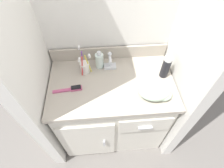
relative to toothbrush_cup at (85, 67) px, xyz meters
name	(u,v)px	position (x,y,z in m)	size (l,w,h in m)	color
ground_plane	(112,128)	(0.19, -0.12, -0.81)	(6.00, 6.00, 0.00)	slate
wall_back	(108,14)	(0.19, 0.19, 0.29)	(1.07, 0.08, 2.20)	silver
wall_left	(20,49)	(-0.31, -0.12, 0.29)	(0.08, 0.61, 2.20)	silver
wall_right	(198,40)	(0.68, -0.12, 0.29)	(0.08, 0.61, 2.20)	silver
vanity	(112,109)	(0.18, -0.13, -0.42)	(0.89, 0.55, 0.76)	silver
backsplash	(109,53)	(0.19, 0.13, 0.00)	(0.89, 0.02, 0.11)	#B2A899
sink_faucet	(110,63)	(0.19, 0.03, 0.00)	(0.09, 0.09, 0.14)	silver
toothbrush_cup	(85,67)	(0.00, 0.00, 0.00)	(0.09, 0.11, 0.20)	white
soap_dispenser	(99,60)	(0.11, 0.05, 0.01)	(0.06, 0.06, 0.15)	silver
shaving_cream_can	(166,67)	(0.57, -0.08, 0.03)	(0.06, 0.06, 0.18)	black
hairbrush	(72,89)	(-0.09, -0.16, -0.04)	(0.20, 0.05, 0.03)	#C1517F
hand_towel	(156,91)	(0.47, -0.25, -0.02)	(0.22, 0.16, 0.07)	#A8BCA3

